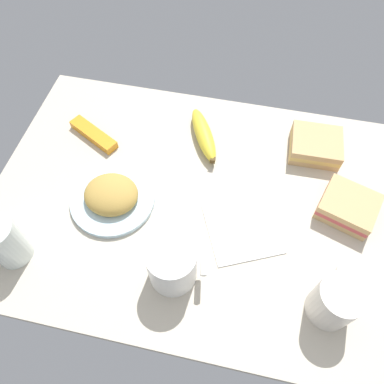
{
  "coord_description": "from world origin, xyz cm",
  "views": [
    {
      "loc": [
        8.72,
        -40.61,
        71.91
      ],
      "look_at": [
        0.0,
        0.0,
        5.0
      ],
      "focal_mm": 34.16,
      "sensor_mm": 36.0,
      "label": 1
    }
  ],
  "objects_px": {
    "plate_of_food": "(112,196)",
    "glass_of_milk": "(6,243)",
    "coffee_mug_milky": "(170,264)",
    "sandwich_side": "(315,145)",
    "snack_bar": "(94,134)",
    "coffee_mug_black": "(335,301)",
    "banana": "(204,135)",
    "sandwich_main": "(348,207)",
    "paper_napkin": "(243,229)"
  },
  "relations": [
    {
      "from": "banana",
      "to": "plate_of_food",
      "type": "bearing_deg",
      "value": -127.24
    },
    {
      "from": "snack_bar",
      "to": "coffee_mug_black",
      "type": "bearing_deg",
      "value": 0.03
    },
    {
      "from": "glass_of_milk",
      "to": "plate_of_food",
      "type": "bearing_deg",
      "value": 46.17
    },
    {
      "from": "coffee_mug_milky",
      "to": "sandwich_main",
      "type": "xyz_separation_m",
      "value": [
        0.34,
        0.22,
        -0.03
      ]
    },
    {
      "from": "coffee_mug_black",
      "to": "sandwich_main",
      "type": "xyz_separation_m",
      "value": [
        0.03,
        0.22,
        -0.03
      ]
    },
    {
      "from": "plate_of_food",
      "to": "glass_of_milk",
      "type": "height_order",
      "value": "glass_of_milk"
    },
    {
      "from": "coffee_mug_black",
      "to": "paper_napkin",
      "type": "xyz_separation_m",
      "value": [
        -0.18,
        0.13,
        -0.05
      ]
    },
    {
      "from": "coffee_mug_black",
      "to": "snack_bar",
      "type": "height_order",
      "value": "coffee_mug_black"
    },
    {
      "from": "coffee_mug_black",
      "to": "sandwich_main",
      "type": "bearing_deg",
      "value": 81.06
    },
    {
      "from": "coffee_mug_black",
      "to": "paper_napkin",
      "type": "relative_size",
      "value": 0.73
    },
    {
      "from": "coffee_mug_milky",
      "to": "glass_of_milk",
      "type": "bearing_deg",
      "value": -175.73
    },
    {
      "from": "plate_of_food",
      "to": "snack_bar",
      "type": "distance_m",
      "value": 0.2
    },
    {
      "from": "sandwich_side",
      "to": "snack_bar",
      "type": "relative_size",
      "value": 0.85
    },
    {
      "from": "coffee_mug_milky",
      "to": "snack_bar",
      "type": "bearing_deg",
      "value": 131.96
    },
    {
      "from": "snack_bar",
      "to": "paper_napkin",
      "type": "distance_m",
      "value": 0.43
    },
    {
      "from": "sandwich_main",
      "to": "paper_napkin",
      "type": "xyz_separation_m",
      "value": [
        -0.21,
        -0.09,
        -0.02
      ]
    },
    {
      "from": "sandwich_main",
      "to": "glass_of_milk",
      "type": "distance_m",
      "value": 0.7
    },
    {
      "from": "coffee_mug_black",
      "to": "glass_of_milk",
      "type": "xyz_separation_m",
      "value": [
        -0.62,
        -0.02,
        -0.0
      ]
    },
    {
      "from": "snack_bar",
      "to": "paper_napkin",
      "type": "bearing_deg",
      "value": 4.36
    },
    {
      "from": "plate_of_food",
      "to": "banana",
      "type": "xyz_separation_m",
      "value": [
        0.16,
        0.21,
        0.0
      ]
    },
    {
      "from": "coffee_mug_milky",
      "to": "paper_napkin",
      "type": "xyz_separation_m",
      "value": [
        0.12,
        0.13,
        -0.05
      ]
    },
    {
      "from": "sandwich_main",
      "to": "sandwich_side",
      "type": "distance_m",
      "value": 0.17
    },
    {
      "from": "sandwich_side",
      "to": "snack_bar",
      "type": "distance_m",
      "value": 0.54
    },
    {
      "from": "coffee_mug_black",
      "to": "coffee_mug_milky",
      "type": "bearing_deg",
      "value": 179.02
    },
    {
      "from": "glass_of_milk",
      "to": "snack_bar",
      "type": "distance_m",
      "value": 0.33
    },
    {
      "from": "coffee_mug_black",
      "to": "coffee_mug_milky",
      "type": "height_order",
      "value": "coffee_mug_milky"
    },
    {
      "from": "banana",
      "to": "snack_bar",
      "type": "bearing_deg",
      "value": -169.7
    },
    {
      "from": "coffee_mug_milky",
      "to": "paper_napkin",
      "type": "height_order",
      "value": "coffee_mug_milky"
    },
    {
      "from": "glass_of_milk",
      "to": "paper_napkin",
      "type": "distance_m",
      "value": 0.47
    },
    {
      "from": "coffee_mug_black",
      "to": "sandwich_main",
      "type": "distance_m",
      "value": 0.23
    },
    {
      "from": "coffee_mug_black",
      "to": "sandwich_side",
      "type": "height_order",
      "value": "coffee_mug_black"
    },
    {
      "from": "plate_of_food",
      "to": "glass_of_milk",
      "type": "relative_size",
      "value": 1.67
    },
    {
      "from": "snack_bar",
      "to": "banana",
      "type": "bearing_deg",
      "value": 38.51
    },
    {
      "from": "paper_napkin",
      "to": "sandwich_main",
      "type": "bearing_deg",
      "value": 22.78
    },
    {
      "from": "plate_of_food",
      "to": "sandwich_side",
      "type": "xyz_separation_m",
      "value": [
        0.43,
        0.23,
        0.0
      ]
    },
    {
      "from": "coffee_mug_milky",
      "to": "sandwich_side",
      "type": "bearing_deg",
      "value": 54.69
    },
    {
      "from": "banana",
      "to": "snack_bar",
      "type": "height_order",
      "value": "banana"
    },
    {
      "from": "coffee_mug_black",
      "to": "coffee_mug_milky",
      "type": "xyz_separation_m",
      "value": [
        -0.3,
        0.01,
        0.0
      ]
    },
    {
      "from": "glass_of_milk",
      "to": "sandwich_main",
      "type": "bearing_deg",
      "value": 20.05
    },
    {
      "from": "coffee_mug_milky",
      "to": "sandwich_side",
      "type": "height_order",
      "value": "coffee_mug_milky"
    },
    {
      "from": "plate_of_food",
      "to": "sandwich_side",
      "type": "relative_size",
      "value": 1.58
    },
    {
      "from": "sandwich_main",
      "to": "sandwich_side",
      "type": "bearing_deg",
      "value": 115.57
    },
    {
      "from": "glass_of_milk",
      "to": "coffee_mug_black",
      "type": "bearing_deg",
      "value": 1.73
    },
    {
      "from": "coffee_mug_milky",
      "to": "sandwich_main",
      "type": "bearing_deg",
      "value": 32.68
    },
    {
      "from": "coffee_mug_black",
      "to": "coffee_mug_milky",
      "type": "relative_size",
      "value": 0.89
    },
    {
      "from": "sandwich_side",
      "to": "banana",
      "type": "xyz_separation_m",
      "value": [
        -0.27,
        -0.02,
        -0.0
      ]
    },
    {
      "from": "banana",
      "to": "glass_of_milk",
      "type": "bearing_deg",
      "value": -130.23
    },
    {
      "from": "coffee_mug_milky",
      "to": "banana",
      "type": "xyz_separation_m",
      "value": [
        -0.0,
        0.35,
        -0.03
      ]
    },
    {
      "from": "glass_of_milk",
      "to": "coffee_mug_milky",
      "type": "bearing_deg",
      "value": 4.27
    },
    {
      "from": "sandwich_side",
      "to": "banana",
      "type": "relative_size",
      "value": 0.7
    }
  ]
}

